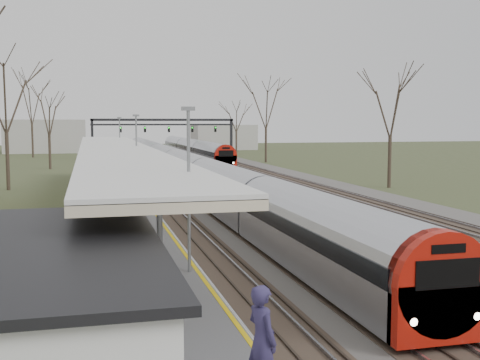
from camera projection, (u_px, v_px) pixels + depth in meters
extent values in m
cube|color=#474442|center=(198.00, 178.00, 59.96)|extent=(24.00, 160.00, 0.10)
cube|color=#4C3828|center=(138.00, 179.00, 58.49)|extent=(2.60, 160.00, 0.06)
cube|color=gray|center=(130.00, 178.00, 58.31)|extent=(0.07, 160.00, 0.12)
cube|color=gray|center=(145.00, 178.00, 58.66)|extent=(0.07, 160.00, 0.12)
cube|color=#4C3828|center=(174.00, 178.00, 59.34)|extent=(2.60, 160.00, 0.06)
cube|color=gray|center=(166.00, 177.00, 59.16)|extent=(0.07, 160.00, 0.12)
cube|color=gray|center=(181.00, 177.00, 59.51)|extent=(0.07, 160.00, 0.12)
cube|color=#4C3828|center=(208.00, 177.00, 60.20)|extent=(2.60, 160.00, 0.06)
cube|color=gray|center=(201.00, 177.00, 60.02)|extent=(0.07, 160.00, 0.12)
cube|color=gray|center=(215.00, 176.00, 60.37)|extent=(0.07, 160.00, 0.12)
cube|color=#4C3828|center=(242.00, 176.00, 61.05)|extent=(2.60, 160.00, 0.06)
cube|color=gray|center=(235.00, 176.00, 60.87)|extent=(0.07, 160.00, 0.12)
cube|color=gray|center=(249.00, 175.00, 61.22)|extent=(0.07, 160.00, 0.12)
cube|color=#4C3828|center=(275.00, 176.00, 61.91)|extent=(2.60, 160.00, 0.06)
cube|color=gray|center=(268.00, 175.00, 61.73)|extent=(0.07, 160.00, 0.12)
cube|color=gray|center=(282.00, 175.00, 62.08)|extent=(0.07, 160.00, 0.12)
cube|color=#9E9B93|center=(113.00, 197.00, 40.82)|extent=(3.50, 69.00, 1.00)
cylinder|color=slate|center=(160.00, 255.00, 14.09)|extent=(0.14, 0.14, 3.00)
cylinder|color=slate|center=(134.00, 208.00, 21.81)|extent=(0.14, 0.14, 3.00)
cylinder|color=slate|center=(122.00, 185.00, 29.53)|extent=(0.14, 0.14, 3.00)
cylinder|color=slate|center=(115.00, 172.00, 37.25)|extent=(0.14, 0.14, 3.00)
cylinder|color=slate|center=(110.00, 163.00, 44.97)|extent=(0.14, 0.14, 3.00)
cylinder|color=slate|center=(107.00, 157.00, 52.69)|extent=(0.14, 0.14, 3.00)
cube|color=silver|center=(115.00, 148.00, 36.13)|extent=(4.10, 50.00, 0.12)
cube|color=beige|center=(115.00, 151.00, 36.15)|extent=(4.10, 50.00, 0.25)
cube|color=black|center=(92.00, 140.00, 86.18)|extent=(0.35, 0.35, 6.00)
cube|color=black|center=(231.00, 139.00, 91.18)|extent=(0.35, 0.35, 6.00)
cube|color=black|center=(164.00, 120.00, 88.40)|extent=(21.00, 0.35, 0.35)
cube|color=black|center=(164.00, 125.00, 88.47)|extent=(21.00, 0.25, 0.25)
cube|color=black|center=(121.00, 129.00, 86.82)|extent=(0.32, 0.22, 0.85)
sphere|color=#0CFF19|center=(121.00, 128.00, 86.66)|extent=(0.16, 0.16, 0.16)
cube|color=black|center=(145.00, 129.00, 87.67)|extent=(0.32, 0.22, 0.85)
sphere|color=#0CFF19|center=(145.00, 128.00, 87.51)|extent=(0.16, 0.16, 0.16)
cube|color=black|center=(169.00, 129.00, 88.53)|extent=(0.32, 0.22, 0.85)
sphere|color=#0CFF19|center=(169.00, 128.00, 88.37)|extent=(0.16, 0.16, 0.16)
cube|color=black|center=(192.00, 129.00, 89.38)|extent=(0.32, 0.22, 0.85)
sphere|color=#0CFF19|center=(192.00, 128.00, 89.22)|extent=(0.16, 0.16, 0.16)
cube|color=black|center=(215.00, 129.00, 90.24)|extent=(0.32, 0.22, 0.85)
sphere|color=#0CFF19|center=(216.00, 128.00, 90.08)|extent=(0.16, 0.16, 0.16)
cylinder|color=#2D231C|center=(8.00, 160.00, 48.82)|extent=(0.30, 0.30, 4.95)
cylinder|color=#2D231C|center=(389.00, 162.00, 50.62)|extent=(0.30, 0.30, 4.50)
cube|color=#A0A2AA|center=(176.00, 169.00, 57.76)|extent=(2.55, 90.00, 1.60)
cylinder|color=#A0A2AA|center=(176.00, 162.00, 57.70)|extent=(2.60, 89.70, 2.60)
cube|color=black|center=(176.00, 161.00, 57.69)|extent=(2.62, 89.40, 0.55)
cube|color=#A01309|center=(440.00, 312.00, 14.45)|extent=(2.55, 0.50, 1.50)
cylinder|color=#A01309|center=(440.00, 283.00, 14.43)|extent=(2.60, 0.60, 2.60)
cube|color=black|center=(447.00, 273.00, 14.14)|extent=(1.70, 0.12, 0.70)
sphere|color=white|center=(413.00, 322.00, 14.05)|extent=(0.22, 0.22, 0.22)
sphere|color=white|center=(476.00, 316.00, 14.47)|extent=(0.22, 0.22, 0.22)
cube|color=black|center=(176.00, 178.00, 57.85)|extent=(1.80, 89.00, 0.35)
cube|color=#A0A2AA|center=(192.00, 152.00, 89.85)|extent=(2.55, 45.00, 1.60)
cylinder|color=#A0A2AA|center=(192.00, 148.00, 89.78)|extent=(2.60, 44.70, 2.60)
cube|color=black|center=(192.00, 147.00, 89.77)|extent=(2.62, 44.40, 0.55)
cube|color=#A01309|center=(226.00, 162.00, 68.24)|extent=(2.55, 0.50, 1.50)
cylinder|color=#A01309|center=(225.00, 156.00, 68.22)|extent=(2.60, 0.60, 2.60)
cube|color=black|center=(226.00, 153.00, 67.93)|extent=(1.70, 0.12, 0.70)
sphere|color=white|center=(219.00, 163.00, 67.85)|extent=(0.22, 0.22, 0.22)
sphere|color=white|center=(233.00, 163.00, 68.26)|extent=(0.22, 0.22, 0.22)
cube|color=black|center=(192.00, 158.00, 89.94)|extent=(1.80, 44.00, 0.35)
imported|color=#2F284E|center=(262.00, 340.00, 10.12)|extent=(0.64, 0.80, 1.89)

